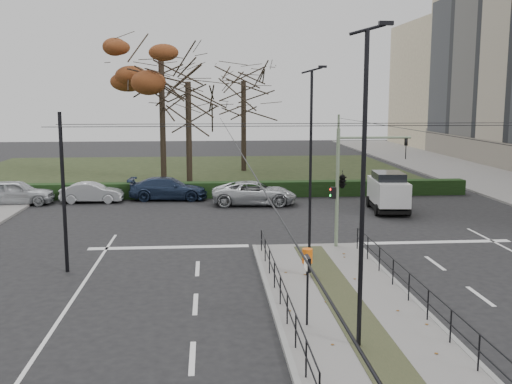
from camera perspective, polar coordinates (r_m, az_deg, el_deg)
The scene contains 20 objects.
ground at distance 21.80m, azimuth 6.90°, elevation -8.46°, with size 140.00×140.00×0.00m, color black.
median_island at distance 19.46m, azimuth 8.39°, elevation -10.45°, with size 4.40×15.00×0.14m, color slate.
sidewalk_east at distance 48.28m, azimuth 22.89°, elevation 0.64°, with size 8.00×90.00×0.14m, color slate.
park at distance 52.79m, azimuth -6.47°, elevation 1.94°, with size 38.00×26.00×0.10m, color black.
hedge at distance 39.47m, azimuth -7.09°, elevation 0.19°, with size 38.00×1.00×1.00m, color black.
median_railing at distance 19.09m, azimuth 8.52°, elevation -7.98°, with size 4.14×13.24×0.92m.
catenary at distance 22.60m, azimuth 6.26°, elevation 1.08°, with size 20.00×34.00×6.00m.
traffic_light at distance 25.76m, azimuth 8.41°, elevation 1.28°, with size 3.45×1.98×5.08m.
litter_bin at distance 21.78m, azimuth 4.91°, elevation -6.13°, with size 0.38×0.38×0.98m.
info_panel at distance 16.93m, azimuth 4.92°, elevation -7.54°, with size 0.11×0.52×2.00m.
streetlamp_median_near at distance 15.14m, azimuth 10.22°, elevation 0.43°, with size 0.68×0.14×8.19m.
streetlamp_median_far at distance 23.98m, azimuth 5.26°, elevation 2.96°, with size 0.64×0.13×7.60m.
parked_car_first at distance 39.36m, azimuth -21.91°, elevation -0.03°, with size 1.83×4.54×1.55m, color #AAADB2.
parked_car_second at distance 38.73m, azimuth -15.36°, elevation -0.05°, with size 1.33×3.82×1.26m, color #AAADB2.
parked_car_third at distance 38.78m, azimuth -8.35°, elevation 0.33°, with size 2.02×4.98×1.44m, color #1D2A44.
parked_car_fourth at distance 36.57m, azimuth -0.15°, elevation -0.10°, with size 2.39×5.17×1.44m, color #AAADB2.
white_van at distance 35.20m, azimuth 12.47°, elevation 0.11°, with size 2.25×4.33×2.28m.
rust_tree at distance 46.73m, azimuth -9.04°, elevation 12.77°, with size 8.60×8.60×12.58m.
bare_tree_center at distance 52.50m, azimuth -1.20°, elevation 9.92°, with size 6.78×6.78×10.38m.
bare_tree_near at distance 45.63m, azimuth -6.49°, elevation 9.71°, with size 6.92×6.92×10.05m.
Camera 1 is at (-4.23, -20.37, 6.53)m, focal length 42.00 mm.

